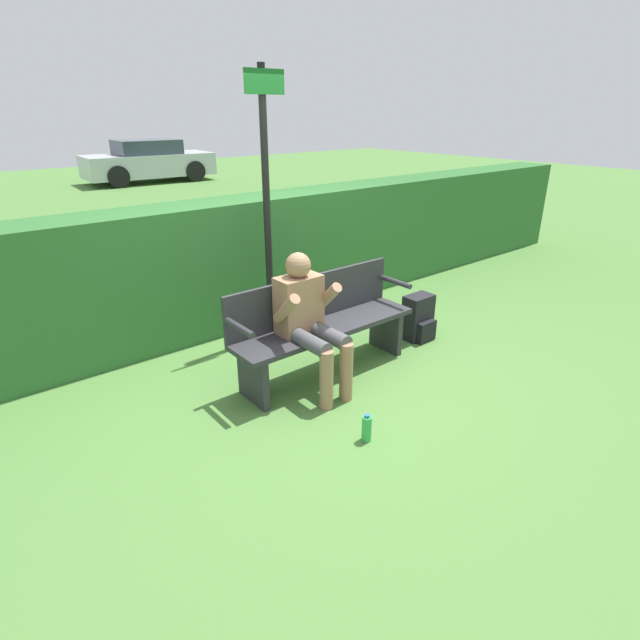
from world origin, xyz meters
The scene contains 8 objects.
ground_plane centered at (0.00, 0.00, 0.00)m, with size 40.00×40.00×0.00m, color #4C7A38.
hedge_back centered at (0.00, 1.57, 0.68)m, with size 12.00×0.59×1.35m.
park_bench centered at (0.00, 0.06, 0.47)m, with size 1.77×0.43×0.88m.
person_seated centered at (-0.26, -0.08, 0.65)m, with size 0.51×0.65×1.16m.
backpack centered at (1.22, -0.03, 0.22)m, with size 0.30×0.26×0.47m.
water_bottle centered at (-0.41, -0.96, 0.10)m, with size 0.07×0.07×0.22m.
signpost centered at (0.08, 0.98, 1.45)m, with size 0.41×0.09×2.59m.
parked_car centered at (3.75, 13.54, 0.64)m, with size 4.04×1.91×1.32m.
Camera 1 is at (-2.56, -3.08, 2.22)m, focal length 28.00 mm.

